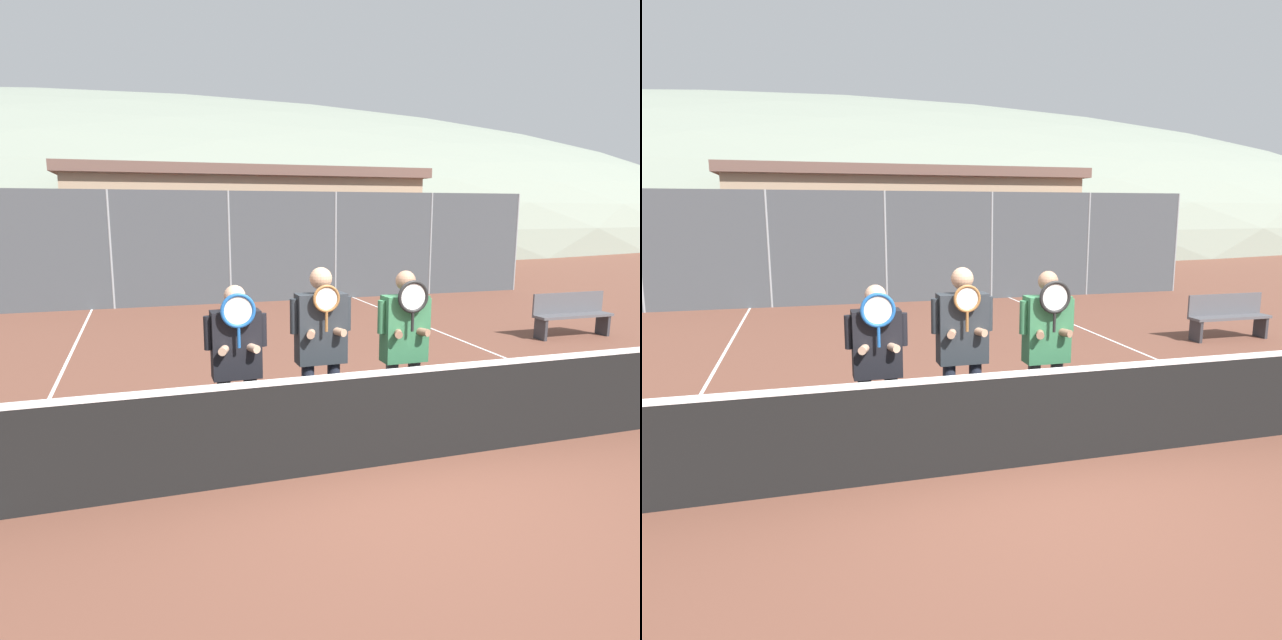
% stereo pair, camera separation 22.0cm
% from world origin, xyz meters
% --- Properties ---
extents(ground_plane, '(120.00, 120.00, 0.00)m').
position_xyz_m(ground_plane, '(0.00, 0.00, 0.00)').
color(ground_plane, brown).
extents(hill_distant, '(116.52, 64.73, 22.66)m').
position_xyz_m(hill_distant, '(0.00, 50.92, 0.00)').
color(hill_distant, gray).
rests_on(hill_distant, ground_plane).
extents(clubhouse_building, '(13.30, 5.50, 4.00)m').
position_xyz_m(clubhouse_building, '(1.80, 17.96, 2.02)').
color(clubhouse_building, tan).
rests_on(clubhouse_building, ground_plane).
extents(fence_back, '(17.60, 0.06, 2.92)m').
position_xyz_m(fence_back, '(0.00, 10.30, 1.46)').
color(fence_back, gray).
rests_on(fence_back, ground_plane).
extents(tennis_net, '(9.30, 0.09, 1.05)m').
position_xyz_m(tennis_net, '(0.00, 0.00, 0.49)').
color(tennis_net, gray).
rests_on(tennis_net, ground_plane).
extents(court_line_left_sideline, '(0.05, 16.00, 0.01)m').
position_xyz_m(court_line_left_sideline, '(-3.45, 3.00, 0.00)').
color(court_line_left_sideline, white).
rests_on(court_line_left_sideline, ground_plane).
extents(court_line_right_sideline, '(0.05, 16.00, 0.01)m').
position_xyz_m(court_line_right_sideline, '(3.45, 3.00, 0.00)').
color(court_line_right_sideline, white).
rests_on(court_line_right_sideline, ground_plane).
extents(player_leftmost, '(0.60, 0.34, 1.71)m').
position_xyz_m(player_leftmost, '(-1.40, 0.57, 1.02)').
color(player_leftmost, black).
rests_on(player_leftmost, ground_plane).
extents(player_center_left, '(0.63, 0.34, 1.85)m').
position_xyz_m(player_center_left, '(-0.54, 0.62, 1.11)').
color(player_center_left, '#232838').
rests_on(player_center_left, ground_plane).
extents(player_center_right, '(0.59, 0.34, 1.80)m').
position_xyz_m(player_center_right, '(0.32, 0.51, 1.07)').
color(player_center_right, '#56565B').
rests_on(player_center_right, ground_plane).
extents(car_far_left, '(4.49, 1.99, 1.83)m').
position_xyz_m(car_far_left, '(-4.36, 12.94, 0.93)').
color(car_far_left, '#B2B7BC').
rests_on(car_far_left, ground_plane).
extents(car_left_of_center, '(4.78, 2.07, 1.67)m').
position_xyz_m(car_left_of_center, '(0.77, 13.39, 0.86)').
color(car_left_of_center, maroon).
rests_on(car_left_of_center, ground_plane).
extents(car_center, '(4.15, 1.95, 1.87)m').
position_xyz_m(car_center, '(5.73, 12.90, 0.95)').
color(car_center, slate).
rests_on(car_center, ground_plane).
extents(bench_courtside, '(1.61, 0.36, 0.85)m').
position_xyz_m(bench_courtside, '(5.65, 4.19, 0.46)').
color(bench_courtside, '#515156').
rests_on(bench_courtside, ground_plane).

